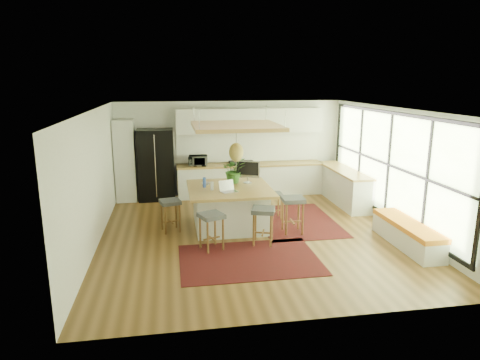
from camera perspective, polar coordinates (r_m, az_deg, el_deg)
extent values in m
plane|color=#513617|center=(9.38, 1.72, -7.21)|extent=(7.00, 7.00, 0.00)
plane|color=white|center=(8.80, 1.84, 9.48)|extent=(7.00, 7.00, 0.00)
plane|color=silver|center=(12.39, -1.35, 4.33)|extent=(6.50, 0.00, 6.50)
plane|color=silver|center=(5.73, 8.58, -6.62)|extent=(6.50, 0.00, 6.50)
plane|color=silver|center=(8.97, -19.05, 0.09)|extent=(0.00, 7.00, 7.00)
plane|color=silver|center=(10.13, 20.13, 1.47)|extent=(0.00, 7.00, 7.00)
cube|color=silver|center=(12.06, -15.16, 2.53)|extent=(0.55, 0.60, 2.25)
cube|color=silver|center=(12.35, 1.41, -0.01)|extent=(4.20, 0.60, 0.88)
cube|color=olive|center=(12.25, 1.42, 2.08)|extent=(4.24, 0.64, 0.05)
cube|color=white|center=(12.46, 1.17, 4.38)|extent=(4.20, 0.02, 0.80)
cube|color=silver|center=(12.20, 1.33, 7.97)|extent=(4.20, 0.34, 0.70)
cube|color=silver|center=(11.93, 13.79, -0.88)|extent=(0.60, 2.50, 0.88)
cube|color=olive|center=(11.83, 13.91, 1.28)|extent=(0.64, 2.54, 0.05)
cube|color=black|center=(8.09, 1.26, -10.64)|extent=(2.60, 1.80, 0.01)
cube|color=black|center=(10.27, 7.51, -5.45)|extent=(1.80, 2.60, 0.01)
imported|color=#A5A5AA|center=(12.00, -5.69, 2.76)|extent=(0.55, 0.34, 0.35)
imported|color=#1E4C19|center=(9.92, -0.82, 0.98)|extent=(0.57, 0.63, 0.48)
imported|color=white|center=(9.79, -4.60, -0.51)|extent=(0.26, 0.26, 0.05)
cylinder|color=blue|center=(9.55, -4.78, -0.44)|extent=(0.07, 0.07, 0.19)
cylinder|color=white|center=(9.32, -3.73, -0.77)|extent=(0.07, 0.07, 0.19)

